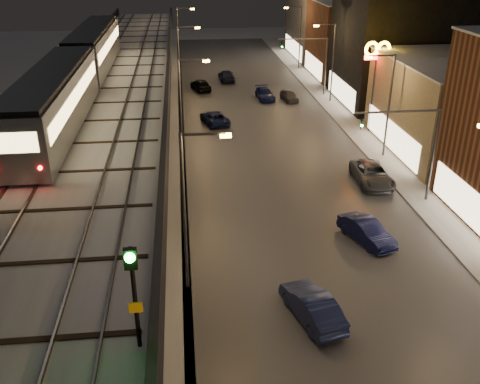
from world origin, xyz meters
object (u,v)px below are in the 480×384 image
car_far_white (201,85)px  car_onc_dark (372,175)px  subway_train (78,68)px  car_mid_dark (226,76)px  car_near_white (312,307)px  rail_signal (133,279)px  car_onc_red (289,96)px  car_onc_white (265,94)px  car_mid_silver (214,118)px  car_onc_silver (366,232)px

car_far_white → car_onc_dark: 32.75m
subway_train → car_mid_dark: (14.12, 29.49, -7.71)m
car_near_white → rail_signal: bearing=34.8°
car_far_white → car_onc_red: 11.95m
car_onc_white → rail_signal: bearing=-106.1°
car_mid_silver → car_onc_silver: 26.41m
car_onc_silver → car_onc_white: bearing=72.7°
car_near_white → car_far_white: bearing=-100.2°
car_onc_dark → subway_train: bearing=167.8°
subway_train → car_onc_white: size_ratio=8.12×
subway_train → car_onc_silver: bearing=-37.0°
car_mid_dark → car_onc_silver: 44.20m
subway_train → car_mid_dark: bearing=64.4°
car_near_white → car_onc_silver: car_near_white is taller
subway_train → car_onc_red: subway_train is taller
car_mid_silver → car_onc_dark: (11.29, -16.51, 0.11)m
rail_signal → car_mid_silver: 42.29m
car_mid_silver → car_far_white: car_far_white is taller
rail_signal → car_far_white: 55.85m
car_far_white → car_onc_silver: car_far_white is taller
rail_signal → car_mid_silver: rail_signal is taller
rail_signal → car_far_white: (4.00, 55.09, -8.28)m
rail_signal → car_mid_silver: size_ratio=0.72×
car_onc_silver → car_onc_white: size_ratio=0.98×
car_mid_silver → car_onc_red: bearing=-154.5°
car_onc_dark → car_onc_white: (-4.61, 25.37, -0.10)m
subway_train → car_mid_silver: 17.38m
subway_train → car_onc_silver: size_ratio=8.30×
car_onc_red → car_onc_silver: bearing=-100.4°
car_near_white → car_onc_silver: size_ratio=1.05×
car_mid_silver → car_onc_dark: bearing=110.2°
rail_signal → car_onc_silver: (12.76, 15.98, -8.30)m
car_mid_dark → car_near_white: bearing=87.9°
car_onc_silver → car_onc_white: (-1.26, 34.05, -0.07)m
car_far_white → car_onc_white: (7.50, -5.05, -0.09)m
car_far_white → car_near_white: bearing=78.6°
car_mid_dark → car_onc_white: bearing=109.0°
car_onc_dark → car_far_white: bearing=113.9°
car_near_white → car_onc_white: (3.93, 41.21, -0.11)m
subway_train → car_onc_silver: subway_train is taller
car_onc_white → car_onc_red: car_onc_white is taller
car_near_white → car_onc_white: 41.40m
car_onc_dark → car_onc_red: size_ratio=1.48×
car_near_white → car_mid_dark: 51.07m
car_far_white → car_onc_dark: car_onc_dark is taller
car_far_white → car_onc_white: 9.05m
car_onc_white → car_onc_silver: bearing=-91.0°
car_onc_red → car_onc_dark: bearing=-93.4°
subway_train → car_onc_dark: 24.46m
car_near_white → car_onc_dark: (8.55, 15.84, -0.01)m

